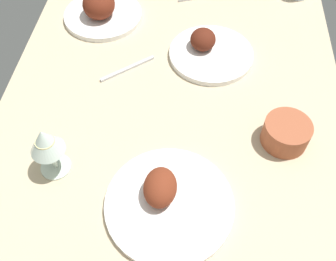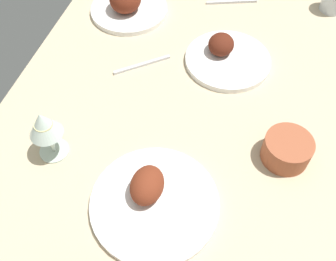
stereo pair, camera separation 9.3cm
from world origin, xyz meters
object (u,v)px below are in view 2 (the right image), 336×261
Objects in this scene: plate_far_side at (127,4)px; wine_glass at (44,126)px; spoon_loose at (142,65)px; plate_center_main at (153,199)px; bowl_pasta at (287,149)px; plate_near_viewer at (226,56)px; fork_loose at (232,2)px.

wine_glass is (-54.91, -0.25, 6.88)cm from plate_far_side.
plate_far_side is 1.74× the size of wine_glass.
plate_far_side reaches higher than spoon_loose.
plate_far_side is at bearing 23.41° from plate_center_main.
spoon_loose is at bearing -151.93° from plate_far_side.
plate_center_main is 42.45cm from spoon_loose.
bowl_pasta is at bearing -64.80° from spoon_loose.
wine_glass reaches higher than plate_near_viewer.
bowl_pasta reaches higher than spoon_loose.
fork_loose is at bearing 21.47° from bowl_pasta.
plate_center_main is 2.49× the size of bowl_pasta.
fork_loose is at bearing -3.38° from plate_center_main.
wine_glass reaches higher than bowl_pasta.
plate_near_viewer is 34.41cm from bowl_pasta.
plate_near_viewer is 0.99× the size of plate_far_side.
fork_loose is 40.59cm from spoon_loose.
plate_far_side is at bearing 68.28° from plate_near_viewer.
plate_center_main is at bearing -104.06° from wine_glass.
plate_near_viewer is 1.42× the size of spoon_loose.
plate_near_viewer is 23.85cm from spoon_loose.
plate_center_main is 1.64× the size of spoon_loose.
plate_far_side reaches higher than plate_center_main.
plate_near_viewer is 54.00cm from wine_glass.
fork_loose is (27.34, 2.88, -1.28)cm from plate_near_viewer.
spoon_loose is (33.09, -11.38, -9.53)cm from wine_glass.
fork_loose is at bearing 22.65° from spoon_loose.
plate_near_viewer is at bearing -18.34° from spoon_loose.
wine_glass is 75.92cm from fork_loose.
plate_near_viewer is at bearing 33.79° from bowl_pasta.
bowl_pasta is 46.23cm from spoon_loose.
plate_far_side is at bearing 51.58° from bowl_pasta.
fork_loose is (75.33, -4.45, -1.32)cm from plate_center_main.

